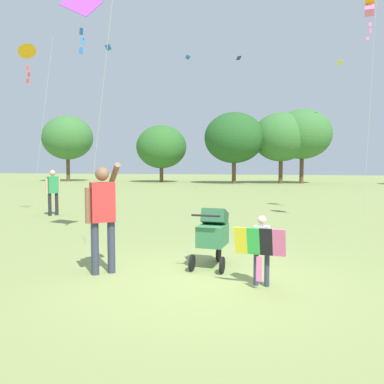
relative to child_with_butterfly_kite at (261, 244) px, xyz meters
The scene contains 10 objects.
ground_plane 1.10m from the child_with_butterfly_kite, 165.97° to the left, with size 120.00×120.00×0.00m, color #849351.
treeline_distant 31.81m from the child_with_butterfly_kite, 96.99° to the left, with size 41.83×6.39×6.71m.
child_with_butterfly_kite is the anchor object (origin of this frame).
person_adult_flyer 2.60m from the child_with_butterfly_kite, behind, with size 0.53×0.70×1.82m.
stroller 1.33m from the child_with_butterfly_kite, 131.42° to the left, with size 0.58×1.10×1.03m.
kite_adult_black 6.37m from the child_with_butterfly_kite, 149.92° to the left, with size 2.15×2.27×5.65m.
kite_orange_delta 11.01m from the child_with_butterfly_kite, 142.41° to the left, with size 2.24×1.93×5.69m.
kite_blue_high 10.91m from the child_with_butterfly_kite, 70.44° to the left, with size 0.57×3.20×7.27m.
distant_kites_cluster 26.51m from the child_with_butterfly_kite, 87.55° to the left, with size 27.95×15.30×9.27m.
person_red_shirt 10.03m from the child_with_butterfly_kite, 138.05° to the left, with size 0.38×0.41×1.58m.
Camera 1 is at (1.14, -6.13, 1.81)m, focal length 37.76 mm.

